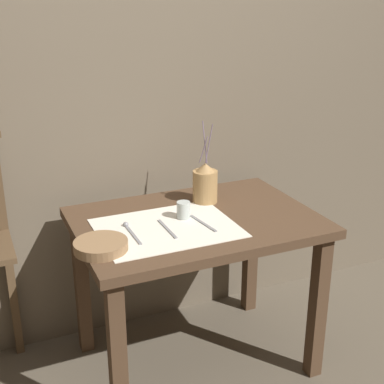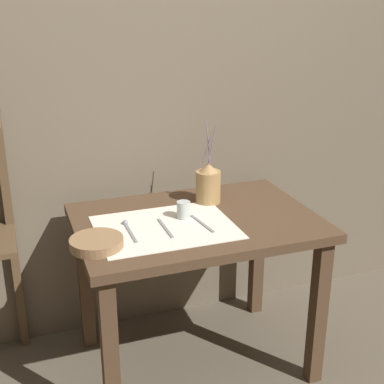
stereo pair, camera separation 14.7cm
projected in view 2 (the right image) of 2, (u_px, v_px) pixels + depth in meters
ground_plane at (196, 359)px, 2.51m from camera, size 12.00×12.00×0.00m
stone_wall_back at (162, 87)px, 2.50m from camera, size 7.00×0.06×2.40m
wooden_table at (196, 242)px, 2.29m from camera, size 1.01×0.71×0.72m
linen_cloth at (165, 227)px, 2.16m from camera, size 0.55×0.42×0.00m
pitcher_with_flowers at (208, 184)px, 2.40m from camera, size 0.11×0.11×0.37m
wooden_bowl at (96, 243)px, 1.99m from camera, size 0.20×0.20×0.04m
glass_tumbler_near at (184, 210)px, 2.24m from camera, size 0.06×0.06×0.07m
spoon_inner at (127, 227)px, 2.15m from camera, size 0.02×0.20×0.02m
fork_inner at (165, 228)px, 2.15m from camera, size 0.01×0.19×0.00m
fork_outer at (202, 223)px, 2.19m from camera, size 0.04×0.19×0.00m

